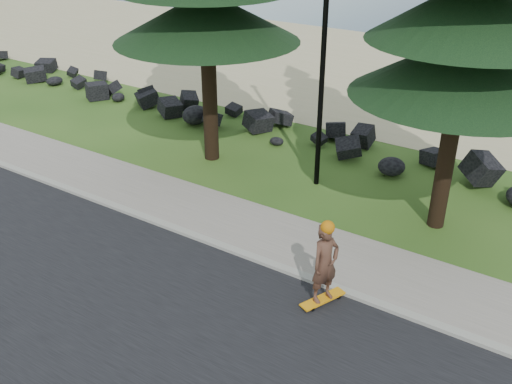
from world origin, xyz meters
TOP-DOWN VIEW (x-y plane):
  - ground at (0.00, 0.00)m, footprint 160.00×160.00m
  - road at (0.00, -4.50)m, footprint 160.00×7.00m
  - kerb at (0.00, -0.90)m, footprint 160.00×0.20m
  - sidewalk at (0.00, 0.20)m, footprint 160.00×2.00m
  - beach_sand at (0.00, 14.50)m, footprint 160.00×15.00m
  - seawall_boulders at (0.00, 5.60)m, footprint 60.00×2.40m
  - lamp_post at (0.00, 3.20)m, footprint 0.25×0.14m
  - skateboarder at (2.56, -1.41)m, footprint 0.62×1.02m

SIDE VIEW (x-z plane):
  - ground at x=0.00m, z-range 0.00..0.00m
  - seawall_boulders at x=0.00m, z-range -0.55..0.55m
  - beach_sand at x=0.00m, z-range 0.00..0.01m
  - road at x=0.00m, z-range 0.00..0.02m
  - sidewalk at x=0.00m, z-range 0.00..0.08m
  - kerb at x=0.00m, z-range 0.00..0.10m
  - skateboarder at x=2.56m, z-range 0.01..1.88m
  - lamp_post at x=0.00m, z-range 0.06..8.20m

